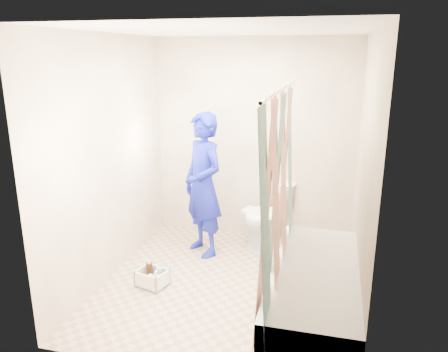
% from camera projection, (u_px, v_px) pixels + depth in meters
% --- Properties ---
extents(floor, '(2.60, 2.60, 0.00)m').
position_uv_depth(floor, '(228.00, 284.00, 4.33)').
color(floor, tan).
rests_on(floor, ground).
extents(ceiling, '(2.40, 2.60, 0.02)m').
position_uv_depth(ceiling, '(228.00, 30.00, 3.67)').
color(ceiling, white).
rests_on(ceiling, wall_back).
extents(wall_back, '(2.40, 0.02, 2.40)m').
position_uv_depth(wall_back, '(254.00, 141.00, 5.21)').
color(wall_back, beige).
rests_on(wall_back, ground).
extents(wall_front, '(2.40, 0.02, 2.40)m').
position_uv_depth(wall_front, '(179.00, 218.00, 2.79)').
color(wall_front, beige).
rests_on(wall_front, ground).
extents(wall_left, '(0.02, 2.60, 2.40)m').
position_uv_depth(wall_left, '(109.00, 160.00, 4.29)').
color(wall_left, beige).
rests_on(wall_left, ground).
extents(wall_right, '(0.02, 2.60, 2.40)m').
position_uv_depth(wall_right, '(365.00, 177.00, 3.71)').
color(wall_right, beige).
rests_on(wall_right, ground).
extents(bathtub, '(0.70, 1.75, 0.50)m').
position_uv_depth(bathtub, '(314.00, 294.00, 3.66)').
color(bathtub, white).
rests_on(bathtub, ground).
extents(curtain_rod, '(0.02, 1.90, 0.02)m').
position_uv_depth(curtain_rod, '(282.00, 89.00, 3.27)').
color(curtain_rod, silver).
rests_on(curtain_rod, wall_back).
extents(shower_curtain, '(0.06, 1.75, 1.80)m').
position_uv_depth(shower_curtain, '(278.00, 206.00, 3.53)').
color(shower_curtain, white).
rests_on(shower_curtain, curtain_rod).
extents(toilet, '(0.64, 0.82, 0.74)m').
position_uv_depth(toilet, '(267.00, 215.00, 5.15)').
color(toilet, white).
rests_on(toilet, ground).
extents(tank_lid, '(0.49, 0.34, 0.03)m').
position_uv_depth(tank_lid, '(262.00, 213.00, 5.04)').
color(tank_lid, white).
rests_on(tank_lid, toilet).
extents(tank_internals, '(0.17, 0.09, 0.24)m').
position_uv_depth(tank_internals, '(272.00, 182.00, 5.23)').
color(tank_internals, black).
rests_on(tank_internals, toilet).
extents(plumber, '(0.70, 0.68, 1.61)m').
position_uv_depth(plumber, '(203.00, 185.00, 4.82)').
color(plumber, navy).
rests_on(plumber, ground).
extents(cleaning_caddy, '(0.33, 0.29, 0.21)m').
position_uv_depth(cleaning_caddy, '(153.00, 279.00, 4.27)').
color(cleaning_caddy, silver).
rests_on(cleaning_caddy, ground).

